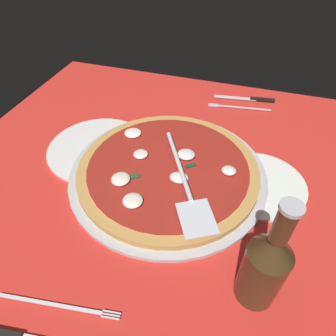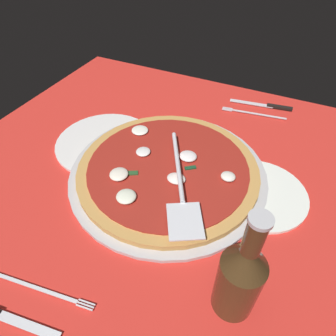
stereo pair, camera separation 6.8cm
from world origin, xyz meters
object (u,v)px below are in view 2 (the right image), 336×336
(pizza, at_px, (168,169))
(beer_bottle, at_px, (240,277))
(place_setting_near, at_px, (20,303))
(place_setting_far, at_px, (260,110))
(dinner_plate_left, at_px, (106,143))
(dinner_plate_right, at_px, (259,194))
(pizza_server, at_px, (181,186))

(pizza, xyz_separation_m, beer_bottle, (0.22, -0.22, 0.07))
(place_setting_near, distance_m, place_setting_far, 0.77)
(dinner_plate_left, distance_m, beer_bottle, 0.50)
(dinner_plate_left, bearing_deg, pizza, -9.73)
(dinner_plate_right, bearing_deg, dinner_plate_left, 179.29)
(beer_bottle, bearing_deg, dinner_plate_right, 92.57)
(pizza, relative_size, pizza_server, 1.48)
(place_setting_near, bearing_deg, beer_bottle, 17.95)
(pizza_server, bearing_deg, place_setting_far, 140.46)
(pizza, distance_m, pizza_server, 0.09)
(place_setting_far, xyz_separation_m, beer_bottle, (0.08, -0.59, 0.08))
(dinner_plate_left, relative_size, beer_bottle, 1.12)
(dinner_plate_left, xyz_separation_m, pizza, (0.20, -0.03, 0.02))
(dinner_plate_left, distance_m, place_setting_near, 0.42)
(pizza_server, bearing_deg, place_setting_near, -54.11)
(dinner_plate_right, relative_size, pizza_server, 0.73)
(place_setting_far, height_order, beer_bottle, beer_bottle)
(beer_bottle, bearing_deg, pizza, 134.79)
(place_setting_near, bearing_deg, pizza, 68.60)
(place_setting_far, bearing_deg, dinner_plate_right, 94.62)
(dinner_plate_left, height_order, pizza, pizza)
(dinner_plate_right, height_order, place_setting_near, place_setting_near)
(dinner_plate_right, xyz_separation_m, pizza, (-0.21, -0.03, 0.02))
(place_setting_far, bearing_deg, pizza, 61.84)
(dinner_plate_right, distance_m, place_setting_near, 0.50)
(dinner_plate_right, height_order, pizza, pizza)
(dinner_plate_right, xyz_separation_m, pizza_server, (-0.15, -0.09, 0.04))
(pizza_server, bearing_deg, beer_bottle, 15.89)
(dinner_plate_left, height_order, place_setting_near, place_setting_near)
(dinner_plate_left, height_order, pizza_server, pizza_server)
(dinner_plate_left, distance_m, pizza, 0.20)
(place_setting_near, bearing_deg, place_setting_far, 65.09)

